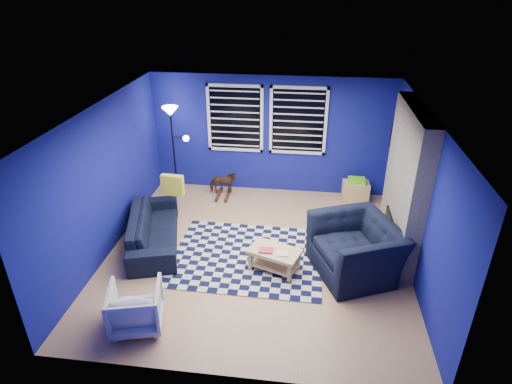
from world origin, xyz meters
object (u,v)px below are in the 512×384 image
armchair_bent (136,307)px  coffee_table (274,256)px  floor_lamp (172,124)px  rocking_horse (223,183)px  cabinet (355,191)px  armchair_big (356,248)px  tv (396,143)px  sofa (154,229)px

armchair_bent → coffee_table: size_ratio=0.76×
coffee_table → floor_lamp: floor_lamp is taller
armchair_bent → rocking_horse: bearing=-110.6°
armchair_bent → rocking_horse: armchair_bent is taller
rocking_horse → cabinet: bearing=-99.3°
armchair_big → rocking_horse: bearing=-154.8°
coffee_table → floor_lamp: 3.62m
coffee_table → tv: bearing=48.6°
armchair_big → armchair_bent: armchair_big is taller
floor_lamp → tv: bearing=-1.0°
armchair_bent → cabinet: bearing=-143.3°
armchair_bent → floor_lamp: 4.14m
sofa → floor_lamp: floor_lamp is taller
sofa → floor_lamp: (-0.15, 1.95, 1.27)m
floor_lamp → sofa: bearing=-85.5°
armchair_big → armchair_bent: bearing=-85.4°
tv → floor_lamp: floor_lamp is taller
sofa → coffee_table: (2.16, -0.51, -0.01)m
tv → armchair_big: tv is taller
rocking_horse → armchair_big: bearing=-142.9°
sofa → armchair_bent: (0.43, -1.95, 0.02)m
armchair_bent → sofa: bearing=-91.9°
cabinet → floor_lamp: size_ratio=0.28×
rocking_horse → cabinet: 2.78m
sofa → rocking_horse: size_ratio=3.52×
rocking_horse → armchair_bent: bearing=162.5°
tv → coffee_table: (-2.10, -2.39, -1.12)m
floor_lamp → coffee_table: bearing=-46.8°
armchair_big → rocking_horse: 3.45m
sofa → armchair_big: 3.45m
sofa → coffee_table: 2.22m
cabinet → coffee_table: bearing=-122.2°
coffee_table → armchair_big: bearing=6.3°
armchair_bent → cabinet: 5.09m
armchair_big → armchair_bent: (-3.00, -1.58, -0.12)m
armchair_bent → rocking_horse: (0.42, 3.87, -0.01)m
armchair_bent → floor_lamp: floor_lamp is taller
armchair_big → cabinet: armchair_big is taller
armchair_big → floor_lamp: 4.42m
rocking_horse → coffee_table: bearing=-163.0°
rocking_horse → floor_lamp: bearing=76.6°
sofa → armchair_big: bearing=-112.3°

